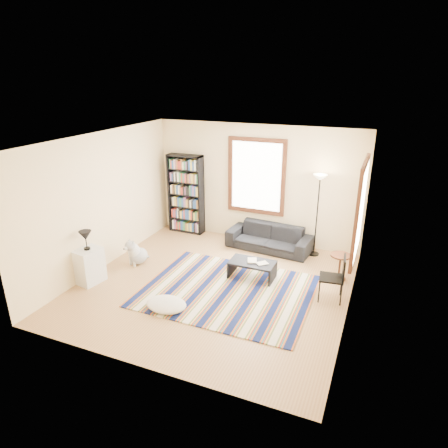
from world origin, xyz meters
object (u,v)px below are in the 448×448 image
at_px(sofa, 269,238).
at_px(side_table, 340,267).
at_px(coffee_table, 252,270).
at_px(folding_chair, 331,278).
at_px(dog, 138,251).
at_px(floor_lamp, 317,216).
at_px(bookshelf, 186,194).
at_px(floor_cushion, 166,304).
at_px(white_cabinet, 89,266).

xyz_separation_m(sofa, side_table, (1.71, -0.87, -0.01)).
relative_size(coffee_table, folding_chair, 1.05).
bearing_deg(sofa, dog, -138.04).
distance_m(floor_lamp, side_table, 1.35).
xyz_separation_m(coffee_table, side_table, (1.62, 0.62, 0.09)).
xyz_separation_m(bookshelf, floor_lamp, (3.32, -0.17, -0.07)).
bearing_deg(sofa, floor_cushion, -101.26).
height_order(bookshelf, dog, bookshelf).
xyz_separation_m(coffee_table, floor_cushion, (-1.01, -1.65, -0.09)).
relative_size(folding_chair, white_cabinet, 1.23).
relative_size(floor_lamp, white_cabinet, 2.66).
bearing_deg(sofa, white_cabinet, -129.14).
xyz_separation_m(coffee_table, white_cabinet, (-2.88, -1.38, 0.17)).
bearing_deg(coffee_table, floor_lamp, 59.40).
relative_size(floor_lamp, dog, 3.26).
height_order(coffee_table, floor_cushion, coffee_table).
distance_m(sofa, dog, 2.99).
relative_size(coffee_table, side_table, 1.67).
distance_m(floor_cushion, dog, 2.00).
height_order(side_table, white_cabinet, white_cabinet).
bearing_deg(white_cabinet, bookshelf, 91.02).
relative_size(sofa, white_cabinet, 2.77).
bearing_deg(dog, floor_cushion, -23.97).
bearing_deg(side_table, floor_lamp, 125.02).
distance_m(floor_cushion, floor_lamp, 3.87).
distance_m(floor_lamp, folding_chair, 1.96).
bearing_deg(bookshelf, floor_lamp, -2.93).
bearing_deg(sofa, coffee_table, -81.22).
bearing_deg(floor_lamp, white_cabinet, -142.22).
xyz_separation_m(bookshelf, dog, (-0.10, -2.06, -0.71)).
bearing_deg(floor_cushion, coffee_table, 58.34).
xyz_separation_m(bookshelf, floor_cushion, (1.37, -3.40, -0.91)).
xyz_separation_m(floor_lamp, white_cabinet, (-3.82, -2.96, -0.58)).
xyz_separation_m(floor_lamp, side_table, (0.68, -0.97, -0.66)).
bearing_deg(side_table, dog, -167.31).
height_order(side_table, folding_chair, folding_chair).
relative_size(bookshelf, dog, 3.50).
height_order(floor_cushion, floor_lamp, floor_lamp).
xyz_separation_m(coffee_table, dog, (-2.49, -0.31, 0.11)).
bearing_deg(dog, sofa, 55.22).
bearing_deg(floor_cushion, white_cabinet, 171.76).
relative_size(side_table, folding_chair, 0.63).
bearing_deg(dog, folding_chair, 19.77).
height_order(coffee_table, folding_chair, folding_chair).
bearing_deg(floor_cushion, sofa, 73.64).
bearing_deg(white_cabinet, coffee_table, 35.58).
relative_size(bookshelf, coffee_table, 2.22).
height_order(sofa, coffee_table, sofa).
xyz_separation_m(side_table, folding_chair, (-0.05, -0.82, 0.16)).
relative_size(sofa, floor_lamp, 1.04).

